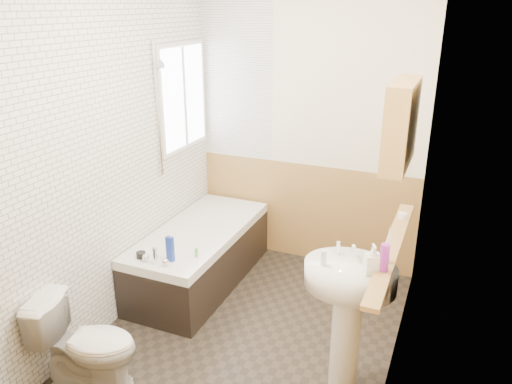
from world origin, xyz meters
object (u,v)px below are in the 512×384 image
(toilet, at_px, (87,345))
(sink, at_px, (348,304))
(pine_shelf, at_px, (392,248))
(medicine_cabinet, at_px, (401,124))
(bathtub, at_px, (200,254))

(toilet, bearing_deg, sink, -83.55)
(sink, height_order, pine_shelf, sink)
(sink, xyz_separation_m, medicine_cabinet, (0.17, 0.30, 1.10))
(bathtub, relative_size, sink, 1.46)
(toilet, distance_m, pine_shelf, 2.11)
(bathtub, bearing_deg, pine_shelf, -19.53)
(toilet, bearing_deg, pine_shelf, -78.07)
(toilet, xyz_separation_m, sink, (1.60, 0.60, 0.36))
(sink, distance_m, medicine_cabinet, 1.15)
(bathtub, bearing_deg, toilet, -91.14)
(bathtub, xyz_separation_m, medicine_cabinet, (1.74, -0.61, 1.52))
(bathtub, height_order, toilet, bathtub)
(bathtub, relative_size, medicine_cabinet, 2.87)
(toilet, bearing_deg, bathtub, -15.10)
(toilet, relative_size, pine_shelf, 0.46)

